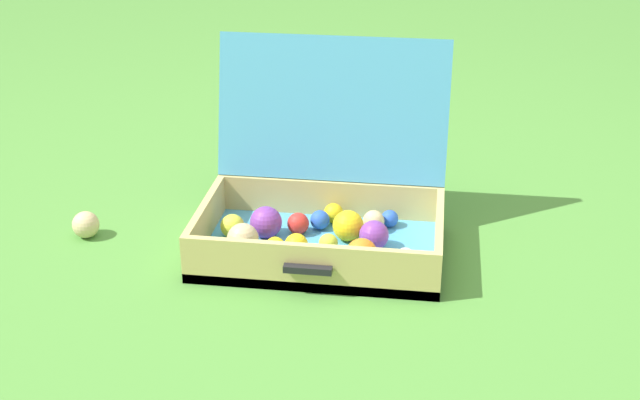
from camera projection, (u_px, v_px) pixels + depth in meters
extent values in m
plane|color=#4C8C38|center=(284.00, 262.00, 2.11)|extent=(16.00, 16.00, 0.00)
cube|color=#4799C6|center=(320.00, 250.00, 2.14)|extent=(0.59, 0.37, 0.03)
cube|color=tan|center=(205.00, 225.00, 2.16)|extent=(0.02, 0.37, 0.12)
cube|color=tan|center=(439.00, 240.00, 2.08)|extent=(0.02, 0.37, 0.12)
cube|color=tan|center=(309.00, 268.00, 1.96)|extent=(0.56, 0.02, 0.12)
cube|color=tan|center=(329.00, 202.00, 2.28)|extent=(0.56, 0.02, 0.12)
cube|color=#4799C6|center=(333.00, 109.00, 2.23)|extent=(0.59, 0.11, 0.36)
cube|color=black|center=(308.00, 270.00, 1.94)|extent=(0.11, 0.02, 0.02)
sphere|color=blue|center=(320.00, 220.00, 2.20)|extent=(0.05, 0.05, 0.05)
sphere|color=yellow|center=(348.00, 226.00, 2.14)|extent=(0.08, 0.08, 0.08)
sphere|color=orange|center=(362.00, 254.00, 2.02)|extent=(0.07, 0.07, 0.07)
sphere|color=yellow|center=(296.00, 245.00, 2.07)|extent=(0.06, 0.06, 0.06)
sphere|color=blue|center=(390.00, 219.00, 2.22)|extent=(0.04, 0.04, 0.04)
sphere|color=#CCDB38|center=(225.00, 254.00, 2.04)|extent=(0.05, 0.05, 0.05)
sphere|color=purple|center=(266.00, 222.00, 2.16)|extent=(0.08, 0.08, 0.08)
sphere|color=#CCDB38|center=(232.00, 226.00, 2.16)|extent=(0.06, 0.06, 0.06)
sphere|color=white|center=(405.00, 258.00, 2.03)|extent=(0.05, 0.05, 0.05)
sphere|color=red|center=(298.00, 223.00, 2.18)|extent=(0.06, 0.06, 0.06)
sphere|color=#CCDB38|center=(328.00, 243.00, 2.09)|extent=(0.05, 0.05, 0.05)
sphere|color=yellow|center=(275.00, 247.00, 2.08)|extent=(0.05, 0.05, 0.05)
sphere|color=purple|center=(374.00, 235.00, 2.10)|extent=(0.07, 0.07, 0.07)
sphere|color=#D1B784|center=(374.00, 221.00, 2.19)|extent=(0.06, 0.06, 0.06)
sphere|color=yellow|center=(333.00, 213.00, 2.24)|extent=(0.05, 0.05, 0.05)
sphere|color=#D1B784|center=(243.00, 239.00, 2.08)|extent=(0.08, 0.08, 0.08)
sphere|color=#D1B784|center=(86.00, 225.00, 2.21)|extent=(0.07, 0.07, 0.07)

